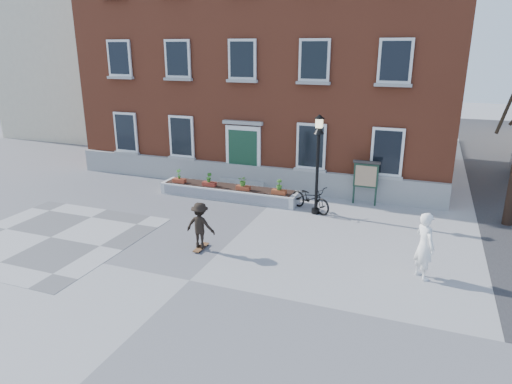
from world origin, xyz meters
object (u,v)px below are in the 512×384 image
at_px(bystander, 424,246).
at_px(bicycle, 310,198).
at_px(skateboarder, 200,225).
at_px(notice_board, 366,175).
at_px(lamp_post, 318,151).

bearing_deg(bystander, bicycle, 7.18).
xyz_separation_m(bystander, skateboarder, (-6.80, -0.53, -0.15)).
relative_size(bicycle, skateboarder, 1.26).
bearing_deg(bicycle, notice_board, -22.18).
bearing_deg(notice_board, bystander, -67.36).
height_order(bystander, notice_board, bystander).
xyz_separation_m(bicycle, notice_board, (1.93, 1.56, 0.73)).
relative_size(notice_board, skateboarder, 1.17).
height_order(lamp_post, notice_board, lamp_post).
distance_m(bystander, skateboarder, 6.82).
relative_size(bystander, lamp_post, 0.50).
bearing_deg(skateboarder, lamp_post, 59.57).
bearing_deg(bystander, notice_board, -15.63).
distance_m(bicycle, notice_board, 2.59).
height_order(lamp_post, skateboarder, lamp_post).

